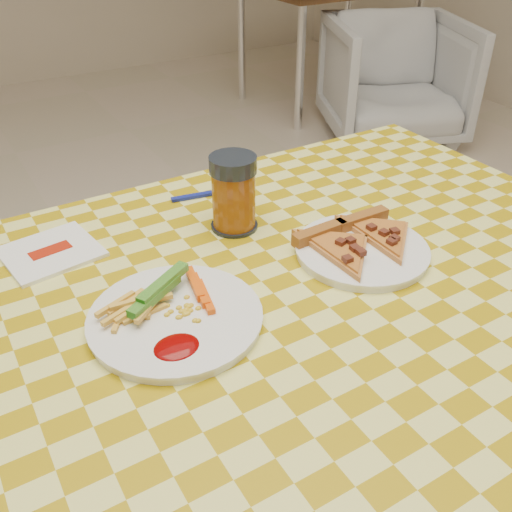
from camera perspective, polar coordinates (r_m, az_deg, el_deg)
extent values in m
cylinder|color=white|center=(1.58, 11.51, -2.77)|extent=(0.06, 0.06, 0.71)
cube|color=brown|center=(0.87, 1.73, -5.11)|extent=(1.20, 0.80, 0.04)
cylinder|color=white|center=(3.46, 4.43, 18.05)|extent=(0.06, 0.06, 0.71)
cylinder|color=white|center=(4.02, 15.41, 19.20)|extent=(0.06, 0.06, 0.71)
cylinder|color=white|center=(4.02, -1.44, 20.29)|extent=(0.06, 0.06, 0.71)
cylinder|color=white|center=(4.51, 9.04, 21.38)|extent=(0.06, 0.06, 0.71)
cylinder|color=white|center=(0.80, -8.04, -6.30)|extent=(0.29, 0.29, 0.01)
cylinder|color=white|center=(0.95, 10.51, 0.47)|extent=(0.27, 0.27, 0.01)
cube|color=#135D0E|center=(0.81, -9.67, -3.29)|extent=(0.11, 0.08, 0.02)
cube|color=#FB5A0B|center=(0.83, -5.65, -3.41)|extent=(0.06, 0.08, 0.02)
ellipsoid|color=#780202|center=(0.75, -7.95, -9.06)|extent=(0.06, 0.05, 0.01)
cube|color=#974B22|center=(0.95, 6.39, 2.25)|extent=(0.10, 0.03, 0.02)
cube|color=#974B22|center=(1.00, 10.54, 3.60)|extent=(0.10, 0.02, 0.02)
cylinder|color=black|center=(1.01, -2.18, 3.08)|extent=(0.08, 0.08, 0.01)
cylinder|color=brown|center=(0.99, -2.24, 5.63)|extent=(0.07, 0.07, 0.11)
cylinder|color=black|center=(0.96, -2.33, 9.15)|extent=(0.08, 0.08, 0.03)
cube|color=white|center=(0.99, -19.84, 0.37)|extent=(0.16, 0.15, 0.01)
cube|color=#AA1C09|center=(0.99, -19.88, 0.56)|extent=(0.07, 0.04, 0.00)
cube|color=navy|center=(1.11, -6.00, 6.02)|extent=(0.10, 0.03, 0.01)
cube|color=white|center=(1.13, -2.64, 6.63)|extent=(0.05, 0.03, 0.00)
imported|color=brown|center=(3.42, 13.71, 17.26)|extent=(0.93, 0.90, 0.74)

